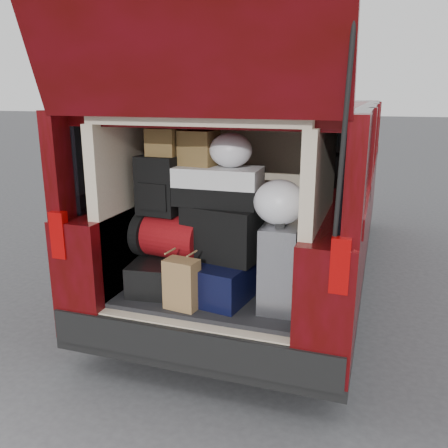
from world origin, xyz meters
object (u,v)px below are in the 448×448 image
Objects in this scene: black_hardshell at (164,273)px; kraft_bag at (182,284)px; backpack at (158,186)px; black_soft_case at (223,232)px; navy_hardshell at (219,276)px; red_duffel at (171,236)px; twotone_duffel at (218,186)px; silver_roller at (281,266)px.

kraft_bag reaches higher than black_hardshell.
black_soft_case is at bearing 6.17° from backpack.
backpack reaches higher than navy_hardshell.
twotone_duffel is (0.34, 0.02, 0.37)m from red_duffel.
backpack reaches higher than silver_roller.
silver_roller is 0.64m from kraft_bag.
silver_roller reaches higher than red_duffel.
black_hardshell is at bearing 140.10° from kraft_bag.
twotone_duffel is (-0.02, 0.05, 0.61)m from navy_hardshell.
navy_hardshell is at bearing 3.75° from backpack.
silver_roller is 1.15× the size of red_duffel.
silver_roller is 0.45m from black_soft_case.
navy_hardshell is (0.40, 0.02, 0.02)m from black_hardshell.
kraft_bag is at bearing -108.41° from black_soft_case.
navy_hardshell is 0.44m from red_duffel.
red_duffel is at bearing 21.79° from backpack.
navy_hardshell is 0.33m from kraft_bag.
navy_hardshell is 1.79× the size of kraft_bag.
silver_roller reaches higher than navy_hardshell.
backpack reaches higher than black_hardshell.
kraft_bag is (-0.15, -0.29, 0.04)m from navy_hardshell.
black_soft_case is 0.31m from twotone_duffel.
black_hardshell is 1.07× the size of black_soft_case.
navy_hardshell is 1.22× the size of red_duffel.
black_soft_case is at bearing -2.14° from black_hardshell.
black_hardshell is at bearing 174.66° from silver_roller.
black_soft_case is at bearing 56.32° from navy_hardshell.
backpack is at bearing -154.60° from red_duffel.
red_duffel is 0.50m from twotone_duffel.
red_duffel reaches higher than black_hardshell.
black_hardshell is at bearing -168.13° from navy_hardshell.
silver_roller is 0.81m from red_duffel.
backpack is at bearing 173.33° from silver_roller.
silver_roller is at bearing -15.91° from twotone_duffel.
red_duffel reaches higher than navy_hardshell.
silver_roller is (0.43, -0.07, 0.15)m from navy_hardshell.
black_soft_case is 0.89× the size of twotone_duffel.
silver_roller is 0.66m from twotone_duffel.
backpack is (-0.03, 0.02, 0.62)m from black_hardshell.
backpack is at bearing -174.49° from twotone_duffel.
black_hardshell is at bearing -122.98° from red_duffel.
silver_roller is at bearing -2.18° from black_soft_case.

